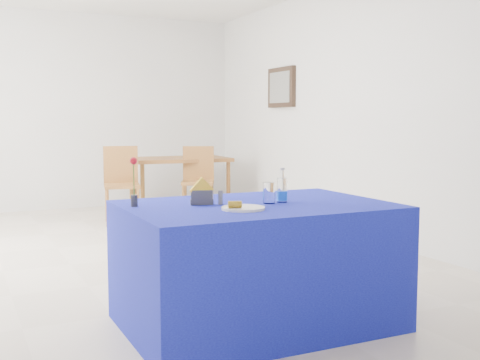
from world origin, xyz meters
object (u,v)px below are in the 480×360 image
object	(u,v)px
water_bottle	(282,191)
plate	(243,208)
blue_table	(256,264)
chair_bg_left	(121,179)
oak_table	(179,163)
chair_bg_right	(198,176)

from	to	relation	value
water_bottle	plate	bearing A→B (deg)	-153.17
plate	water_bottle	distance (m)	0.41
blue_table	chair_bg_left	xyz separation A→B (m)	(0.20, 4.08, 0.17)
water_bottle	oak_table	world-z (taller)	water_bottle
oak_table	chair_bg_right	size ratio (longest dim) A/B	1.48
chair_bg_left	oak_table	bearing A→B (deg)	41.88
plate	chair_bg_left	world-z (taller)	chair_bg_left
oak_table	chair_bg_right	xyz separation A→B (m)	(0.08, -0.50, -0.14)
water_bottle	chair_bg_right	world-z (taller)	water_bottle
blue_table	chair_bg_right	size ratio (longest dim) A/B	1.73
water_bottle	chair_bg_left	xyz separation A→B (m)	(0.02, 4.08, -0.28)
plate	water_bottle	world-z (taller)	water_bottle
blue_table	water_bottle	distance (m)	0.48
water_bottle	chair_bg_right	xyz separation A→B (m)	(1.07, 4.14, -0.30)
oak_table	blue_table	bearing A→B (deg)	-104.01
water_bottle	chair_bg_right	distance (m)	4.28
oak_table	chair_bg_right	bearing A→B (deg)	-80.47
plate	chair_bg_right	world-z (taller)	chair_bg_right
oak_table	chair_bg_left	world-z (taller)	chair_bg_left
blue_table	chair_bg_left	bearing A→B (deg)	87.23
chair_bg_right	oak_table	bearing A→B (deg)	123.91
chair_bg_left	chair_bg_right	xyz separation A→B (m)	(1.05, 0.06, -0.01)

